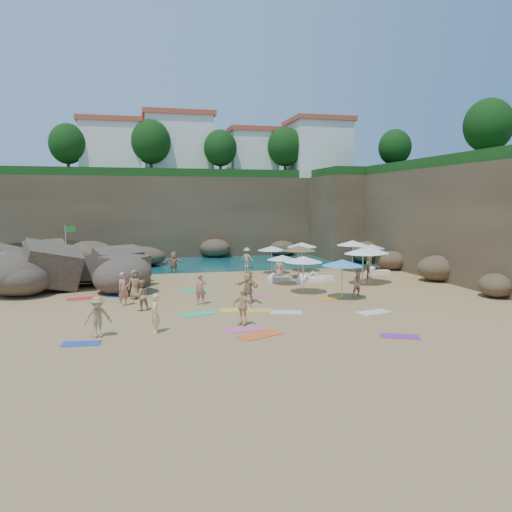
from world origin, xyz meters
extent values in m
plane|color=tan|center=(0.00, 0.00, 0.00)|extent=(120.00, 120.00, 0.00)
plane|color=#0C4751|center=(0.00, 30.00, 0.00)|extent=(120.00, 120.00, 0.00)
cube|color=brown|center=(2.00, 25.00, 4.00)|extent=(44.00, 8.00, 8.00)
cube|color=brown|center=(19.00, 8.00, 4.00)|extent=(8.00, 30.00, 8.00)
cube|color=brown|center=(17.00, 20.00, 4.00)|extent=(10.00, 12.00, 8.00)
cube|color=white|center=(-8.00, 26.00, 10.75)|extent=(6.00, 5.00, 5.50)
cube|color=#B2472D|center=(-8.00, 26.00, 13.75)|extent=(6.48, 5.40, 0.50)
cube|color=white|center=(-1.00, 27.00, 11.25)|extent=(7.00, 6.00, 6.50)
cube|color=#B2472D|center=(-1.00, 27.00, 14.75)|extent=(7.56, 6.48, 0.50)
cube|color=white|center=(7.00, 26.00, 10.50)|extent=(5.00, 5.00, 5.00)
cube|color=#B2472D|center=(7.00, 26.00, 13.25)|extent=(5.40, 5.40, 0.50)
cube|color=white|center=(14.00, 24.00, 11.00)|extent=(6.00, 6.00, 6.00)
cube|color=#B2472D|center=(14.00, 24.00, 14.25)|extent=(6.48, 6.48, 0.50)
sphere|color=#11380F|center=(-12.00, 24.00, 11.20)|extent=(3.60, 3.60, 3.60)
sphere|color=#11380F|center=(-4.00, 24.00, 11.60)|extent=(4.05, 4.05, 4.05)
sphere|color=#11380F|center=(3.00, 23.00, 11.04)|extent=(3.42, 3.42, 3.42)
sphere|color=#11380F|center=(10.00, 23.00, 11.36)|extent=(3.78, 3.78, 3.78)
sphere|color=#11380F|center=(19.00, 16.00, 10.80)|extent=(3.15, 3.15, 3.15)
sphere|color=#11380F|center=(20.00, 4.00, 11.20)|extent=(3.60, 3.60, 3.60)
cylinder|color=white|center=(-18.00, 30.00, 3.00)|extent=(0.10, 0.10, 6.00)
cylinder|color=white|center=(-16.50, 30.00, 3.00)|extent=(0.10, 0.10, 6.00)
cylinder|color=white|center=(-15.00, 30.00, 3.00)|extent=(0.10, 0.10, 6.00)
cylinder|color=silver|center=(-10.80, 10.72, 1.92)|extent=(0.08, 0.08, 3.83)
cube|color=green|center=(-10.43, 10.72, 3.52)|extent=(0.64, 0.26, 0.43)
cylinder|color=silver|center=(4.49, 8.17, 1.02)|extent=(0.06, 0.06, 2.03)
cone|color=silver|center=(4.49, 8.17, 1.98)|extent=(2.28, 2.28, 0.35)
cylinder|color=silver|center=(7.14, 8.77, 1.10)|extent=(0.06, 0.06, 2.20)
cone|color=silver|center=(7.14, 8.77, 2.15)|extent=(2.47, 2.47, 0.38)
cylinder|color=silver|center=(11.12, 7.94, 1.17)|extent=(0.07, 0.07, 2.34)
cone|color=white|center=(11.12, 7.94, 2.28)|extent=(2.63, 2.63, 0.40)
cylinder|color=silver|center=(13.14, 8.63, 0.97)|extent=(0.06, 0.06, 1.94)
cone|color=silver|center=(13.14, 8.63, 1.90)|extent=(2.18, 2.18, 0.33)
cylinder|color=silver|center=(16.72, 4.76, 1.14)|extent=(0.07, 0.07, 2.29)
cone|color=white|center=(16.72, 4.76, 2.23)|extent=(2.57, 2.57, 0.39)
cylinder|color=silver|center=(3.83, 3.06, 0.95)|extent=(0.06, 0.06, 1.90)
cone|color=white|center=(3.83, 3.06, 1.85)|extent=(2.13, 2.13, 0.32)
cylinder|color=silver|center=(5.75, 5.38, 1.14)|extent=(0.07, 0.07, 2.28)
cone|color=red|center=(5.75, 5.38, 2.22)|extent=(2.56, 2.56, 0.39)
cylinder|color=silver|center=(9.07, 1.77, 1.17)|extent=(0.07, 0.07, 2.34)
cone|color=white|center=(9.07, 1.77, 2.28)|extent=(2.62, 2.62, 0.40)
cylinder|color=silver|center=(4.17, -0.24, 1.08)|extent=(0.06, 0.06, 2.15)
cone|color=white|center=(4.17, -0.24, 2.10)|extent=(2.42, 2.42, 0.37)
cylinder|color=silver|center=(5.77, -2.43, 1.08)|extent=(0.06, 0.06, 2.15)
cone|color=#409CDB|center=(5.77, -2.43, 2.10)|extent=(2.41, 2.41, 0.37)
cylinder|color=silver|center=(9.80, 2.20, 1.17)|extent=(0.07, 0.07, 2.35)
cone|color=white|center=(9.80, 2.20, 2.29)|extent=(2.63, 2.63, 0.40)
cube|color=silver|center=(4.06, 4.44, 0.15)|extent=(1.98, 1.40, 0.30)
cube|color=white|center=(6.23, 3.61, 0.14)|extent=(1.80, 0.66, 0.28)
cube|color=white|center=(7.07, 4.57, 0.12)|extent=(1.55, 0.57, 0.24)
cube|color=white|center=(7.01, 4.42, 0.15)|extent=(2.04, 1.11, 0.30)
cube|color=white|center=(12.40, 6.04, 0.14)|extent=(1.87, 0.70, 0.29)
cube|color=white|center=(5.75, 3.70, 0.14)|extent=(1.73, 1.66, 0.28)
cube|color=blue|center=(-7.85, -8.52, 0.01)|extent=(1.55, 0.88, 0.03)
cube|color=#E6598E|center=(-1.09, -7.85, 0.02)|extent=(1.82, 1.00, 0.03)
cube|color=#FB5F27|center=(-0.70, -8.92, 0.02)|extent=(2.09, 1.63, 0.03)
cube|color=#38C478|center=(-2.75, -4.42, 0.02)|extent=(1.91, 1.38, 0.03)
cube|color=yellow|center=(-0.73, -3.95, 0.01)|extent=(1.64, 0.84, 0.03)
cube|color=silver|center=(1.62, -5.07, 0.01)|extent=(1.74, 1.20, 0.03)
cube|color=purple|center=(4.93, -10.47, 0.01)|extent=(1.78, 1.37, 0.03)
cube|color=red|center=(-8.74, 1.10, 0.02)|extent=(1.86, 1.19, 0.03)
cube|color=blue|center=(-6.45, 1.71, 0.02)|extent=(1.97, 1.25, 0.03)
cube|color=#DF5778|center=(1.45, -0.42, 0.01)|extent=(1.64, 1.05, 0.03)
cube|color=orange|center=(5.16, -2.20, 0.01)|extent=(1.83, 1.25, 0.03)
cube|color=#36BE77|center=(-2.19, 2.11, 0.02)|extent=(1.95, 1.33, 0.03)
cube|color=gold|center=(0.30, -4.38, 0.01)|extent=(1.72, 1.04, 0.03)
cube|color=silver|center=(5.96, -6.09, 0.02)|extent=(1.88, 1.27, 0.03)
imported|color=tan|center=(-6.38, -1.42, 0.91)|extent=(0.79, 0.74, 1.82)
imported|color=tan|center=(-5.46, -2.89, 0.80)|extent=(0.92, 0.81, 1.60)
imported|color=tan|center=(3.30, 11.64, 0.87)|extent=(1.16, 1.08, 1.74)
imported|color=tan|center=(10.60, 4.05, 0.81)|extent=(0.88, 1.00, 1.62)
imported|color=tan|center=(4.68, 6.66, 0.73)|extent=(0.79, 0.57, 1.46)
imported|color=tan|center=(-2.85, 10.55, 0.85)|extent=(1.63, 0.76, 1.69)
imported|color=#F3CE8A|center=(-4.95, -7.46, 0.85)|extent=(0.44, 0.64, 1.69)
imported|color=#A38351|center=(-7.26, -7.68, 0.22)|extent=(1.37, 1.85, 0.45)
imported|color=#ECC286|center=(-1.04, -7.04, 0.20)|extent=(1.78, 1.88, 0.40)
imported|color=#946E4A|center=(-5.81, 0.33, 0.22)|extent=(1.33, 1.84, 0.44)
imported|color=tan|center=(0.32, -2.15, 0.23)|extent=(2.38, 2.35, 0.47)
imported|color=#B46A5A|center=(-2.30, -2.05, 0.19)|extent=(0.62, 1.62, 0.39)
imported|color=#EE9D87|center=(6.89, -2.25, 0.30)|extent=(0.78, 1.57, 0.59)
camera|label=1|loc=(-5.61, -28.76, 5.62)|focal=35.00mm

